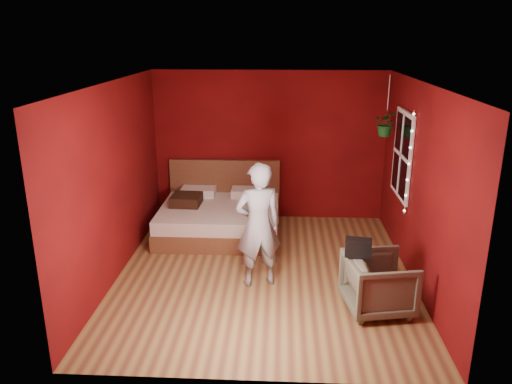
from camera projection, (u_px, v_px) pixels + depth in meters
name	position (u px, v px, depth m)	size (l,w,h in m)	color
floor	(264.00, 273.00, 6.94)	(4.50, 4.50, 0.00)	olive
room_walls	(265.00, 156.00, 6.43)	(4.04, 4.54, 2.62)	maroon
window	(402.00, 155.00, 7.24)	(0.05, 0.97, 1.27)	white
fairy_lights	(409.00, 164.00, 6.74)	(0.04, 0.04, 1.45)	silver
bed	(220.00, 216.00, 8.29)	(1.94, 1.65, 1.07)	brown
person	(258.00, 225.00, 6.40)	(0.61, 0.40, 1.66)	gray
armchair	(379.00, 284.00, 5.93)	(0.74, 0.77, 0.70)	#585745
handbag	(358.00, 248.00, 5.81)	(0.30, 0.15, 0.22)	black
throw_pillow	(186.00, 200.00, 8.19)	(0.47, 0.47, 0.17)	#331D11
hanging_plant	(386.00, 123.00, 7.55)	(0.44, 0.41, 0.92)	silver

